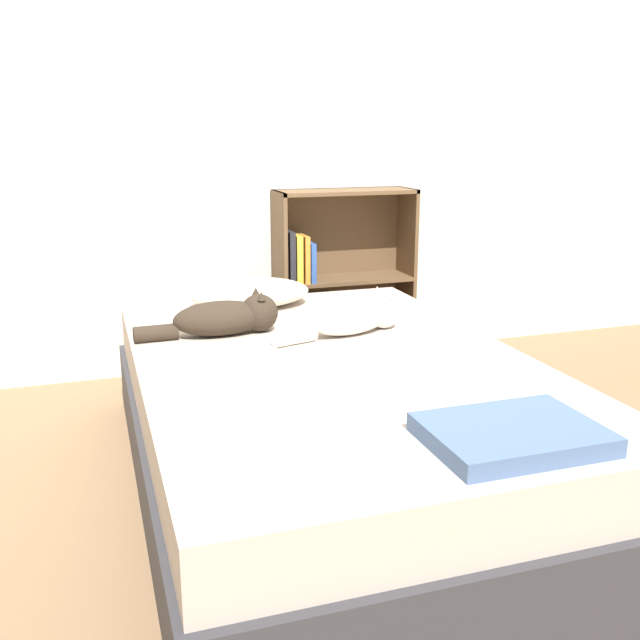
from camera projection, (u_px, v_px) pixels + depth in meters
ground_plane at (333, 484)px, 2.61m from camera, size 8.00×8.00×0.00m
wall_back at (240, 131)px, 3.64m from camera, size 8.00×0.06×2.50m
bed at (334, 424)px, 2.55m from camera, size 1.37×2.08×0.48m
pillow at (250, 293)px, 3.20m from camera, size 0.54×0.35×0.12m
cat_light at (355, 315)px, 2.78m from camera, size 0.56×0.26×0.16m
cat_dark at (228, 317)px, 2.76m from camera, size 0.56×0.19×0.17m
bookshelf at (337, 275)px, 3.86m from camera, size 0.74×0.26×0.95m
blanket_fold at (512, 434)px, 1.81m from camera, size 0.44×0.32×0.05m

